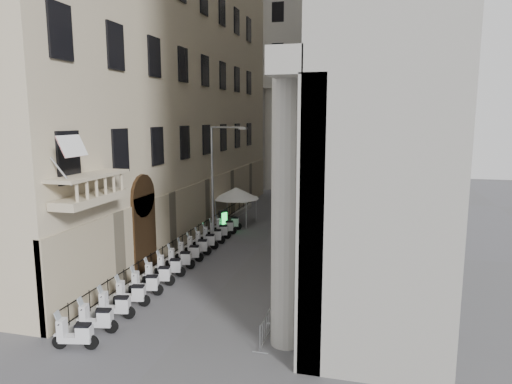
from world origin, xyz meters
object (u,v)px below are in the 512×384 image
scooter_0 (77,349)px  security_tent (236,193)px  street_lamp (216,177)px  info_kiosk (223,220)px  pedestrian_a (286,215)px  pedestrian_b (324,203)px

scooter_0 → security_tent: 21.55m
security_tent → street_lamp: bearing=-82.8°
info_kiosk → pedestrian_a: 5.02m
street_lamp → pedestrian_a: size_ratio=3.98×
scooter_0 → security_tent: (-0.28, 21.40, 2.52)m
scooter_0 → street_lamp: 14.97m
street_lamp → info_kiosk: bearing=115.9°
street_lamp → pedestrian_b: bearing=79.8°
scooter_0 → pedestrian_a: 21.33m
info_kiosk → street_lamp: bearing=-52.3°
scooter_0 → pedestrian_a: bearing=-23.2°
scooter_0 → pedestrian_a: (4.04, 20.92, 1.01)m
pedestrian_a → scooter_0: bearing=55.6°
scooter_0 → info_kiosk: 18.71m
pedestrian_a → pedestrian_b: (2.22, 6.73, -0.11)m
scooter_0 → street_lamp: street_lamp is taller
scooter_0 → info_kiosk: (-0.45, 18.68, 0.83)m
info_kiosk → pedestrian_b: 11.20m
scooter_0 → info_kiosk: size_ratio=0.91×
pedestrian_b → pedestrian_a: bearing=85.3°
pedestrian_a → security_tent: bearing=-29.8°
street_lamp → pedestrian_b: street_lamp is taller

